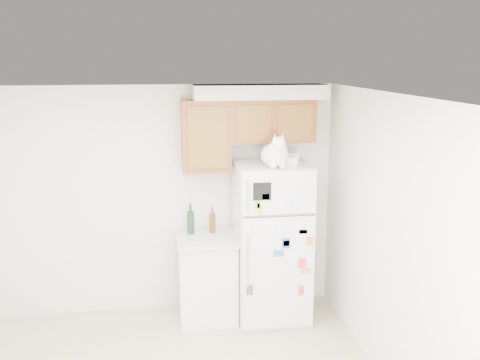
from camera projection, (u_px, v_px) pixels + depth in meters
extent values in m
cube|color=silver|center=(159.00, 200.00, 6.12)|extent=(3.80, 0.04, 2.50)
cube|color=silver|center=(403.00, 254.00, 4.46)|extent=(0.04, 4.00, 2.50)
cube|color=white|center=(157.00, 98.00, 3.92)|extent=(3.80, 4.00, 0.04)
cube|color=brown|center=(271.00, 120.00, 5.94)|extent=(0.90, 0.33, 0.45)
cube|color=brown|center=(206.00, 136.00, 5.87)|extent=(0.50, 0.33, 0.75)
cube|color=silver|center=(260.00, 92.00, 5.86)|extent=(1.40, 0.37, 0.15)
cube|color=silver|center=(271.00, 241.00, 6.01)|extent=(0.76, 0.72, 1.70)
cube|color=silver|center=(280.00, 193.00, 5.51)|extent=(0.74, 0.03, 0.44)
cube|color=silver|center=(278.00, 273.00, 5.69)|extent=(0.74, 0.03, 1.19)
cube|color=#59595B|center=(279.00, 215.00, 5.56)|extent=(0.74, 0.03, 0.02)
cylinder|color=silver|center=(248.00, 195.00, 5.44)|extent=(0.02, 0.02, 0.32)
cylinder|color=silver|center=(248.00, 261.00, 5.58)|extent=(0.02, 0.02, 0.55)
cube|color=black|center=(262.00, 191.00, 5.46)|extent=(0.18, 0.00, 0.18)
cube|color=white|center=(264.00, 235.00, 5.56)|extent=(0.22, 0.00, 0.28)
cube|color=#3064A9|center=(278.00, 253.00, 5.63)|extent=(0.11, 0.00, 0.07)
cube|color=#D58142|center=(306.00, 270.00, 5.71)|extent=(0.11, 0.00, 0.06)
cube|color=olive|center=(266.00, 197.00, 5.48)|extent=(0.07, 0.00, 0.06)
cube|color=#4A4A4F|center=(250.00, 290.00, 5.66)|extent=(0.07, 0.00, 0.11)
cube|color=#DC3753|center=(302.00, 263.00, 5.69)|extent=(0.09, 0.00, 0.10)
cube|color=#61A150|center=(257.00, 204.00, 5.48)|extent=(0.05, 0.00, 0.08)
cube|color=#D9D24C|center=(286.00, 243.00, 5.62)|extent=(0.06, 0.00, 0.06)
cube|color=orange|center=(260.00, 209.00, 5.50)|extent=(0.05, 0.00, 0.11)
cube|color=#CD3D33|center=(301.00, 291.00, 5.75)|extent=(0.06, 0.00, 0.10)
cube|color=teal|center=(303.00, 232.00, 5.62)|extent=(0.08, 0.00, 0.05)
cube|color=orange|center=(310.00, 241.00, 5.65)|extent=(0.07, 0.00, 0.09)
cube|color=#23478D|center=(286.00, 243.00, 5.62)|extent=(0.08, 0.00, 0.11)
cube|color=#A5C7EA|center=(290.00, 206.00, 5.54)|extent=(0.07, 0.00, 0.11)
cube|color=#BA85B1|center=(303.00, 231.00, 5.61)|extent=(0.09, 0.00, 0.05)
cube|color=white|center=(207.00, 279.00, 6.05)|extent=(0.60, 0.60, 0.88)
cube|color=silver|center=(207.00, 239.00, 5.94)|extent=(0.64, 0.64, 0.04)
ellipsoid|color=white|center=(275.00, 155.00, 5.66)|extent=(0.28, 0.38, 0.24)
ellipsoid|color=white|center=(277.00, 152.00, 5.54)|extent=(0.20, 0.16, 0.22)
sphere|color=white|center=(279.00, 144.00, 5.46)|extent=(0.14, 0.14, 0.14)
cone|color=white|center=(275.00, 137.00, 5.44)|extent=(0.05, 0.05, 0.05)
cone|color=white|center=(282.00, 137.00, 5.46)|extent=(0.05, 0.05, 0.05)
cone|color=#D88C8C|center=(275.00, 138.00, 5.44)|extent=(0.03, 0.03, 0.03)
cone|color=#D88C8C|center=(283.00, 137.00, 5.45)|extent=(0.03, 0.03, 0.03)
sphere|color=white|center=(280.00, 147.00, 5.41)|extent=(0.06, 0.06, 0.06)
sphere|color=white|center=(273.00, 165.00, 5.52)|extent=(0.08, 0.08, 0.08)
sphere|color=white|center=(283.00, 165.00, 5.53)|extent=(0.08, 0.08, 0.08)
cylinder|color=white|center=(283.00, 160.00, 5.81)|extent=(0.17, 0.24, 0.08)
cube|color=white|center=(289.00, 157.00, 5.89)|extent=(0.21, 0.17, 0.10)
cube|color=white|center=(289.00, 161.00, 5.70)|extent=(0.16, 0.12, 0.09)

